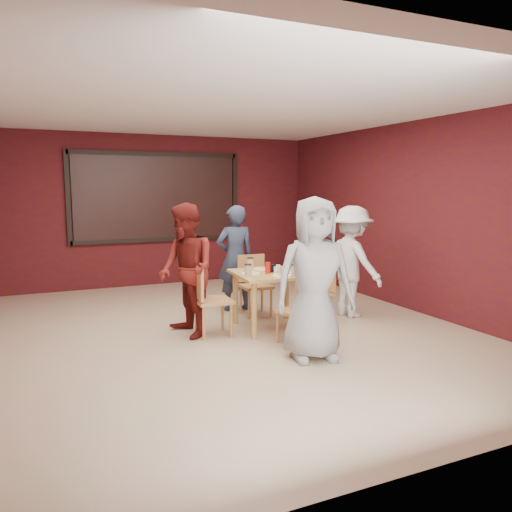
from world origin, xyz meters
name	(u,v)px	position (x,y,z in m)	size (l,w,h in m)	color
floor	(223,332)	(0.00, 0.00, 0.00)	(7.00, 7.00, 0.00)	tan
window_blinds	(157,197)	(0.00, 3.45, 1.65)	(3.00, 0.02, 1.50)	black
dining_table	(272,279)	(0.65, -0.09, 0.65)	(1.01, 1.01, 0.89)	tan
chair_front	(300,308)	(0.65, -0.85, 0.44)	(0.47, 0.47, 0.78)	#B28345
chair_back	(254,281)	(0.73, 0.67, 0.49)	(0.43, 0.43, 0.86)	#B28345
chair_left	(207,296)	(-0.23, -0.07, 0.50)	(0.45, 0.45, 0.89)	#B28345
chair_right	(321,289)	(1.43, -0.04, 0.44)	(0.38, 0.38, 0.78)	#B28345
diner_front	(314,279)	(0.55, -1.33, 0.87)	(0.85, 0.56, 1.75)	#949494
diner_back	(235,258)	(0.58, 1.02, 0.79)	(0.57, 0.38, 1.57)	#2A344B
diner_left	(186,270)	(-0.46, 0.02, 0.83)	(0.80, 0.63, 1.65)	maroon
diner_right	(352,262)	(1.96, 0.01, 0.79)	(1.02, 0.59, 1.58)	white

